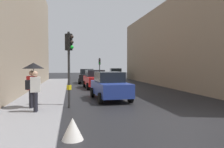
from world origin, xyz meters
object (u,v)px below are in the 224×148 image
car_red_sedan (95,79)px  car_dark_suv (87,76)px  warning_sign_triangle (73,129)px  traffic_light_far_median (100,65)px  car_green_estate (115,74)px  pedestrian_with_umbrella (33,72)px  pedestrian_with_black_backpack (34,89)px  traffic_light_near_right (69,56)px  car_blue_van (110,86)px

car_red_sedan → car_dark_suv: bearing=92.8°
warning_sign_triangle → traffic_light_far_median: bearing=80.6°
warning_sign_triangle → car_green_estate: bearing=75.7°
pedestrian_with_umbrella → pedestrian_with_black_backpack: 1.17m
traffic_light_far_median → car_red_sedan: bearing=-100.1°
traffic_light_near_right → pedestrian_with_black_backpack: traffic_light_near_right is taller
car_blue_van → car_green_estate: size_ratio=1.00×
pedestrian_with_umbrella → car_blue_van: bearing=33.6°
car_blue_van → pedestrian_with_black_backpack: (-4.00, -3.72, 0.29)m
warning_sign_triangle → pedestrian_with_black_backpack: bearing=114.6°
car_green_estate → pedestrian_with_black_backpack: (-8.50, -23.59, 0.29)m
traffic_light_near_right → pedestrian_with_umbrella: (-1.69, -0.48, -0.83)m
traffic_light_far_median → warning_sign_triangle: size_ratio=5.04×
car_blue_van → car_red_sedan: bearing=91.1°
car_red_sedan → pedestrian_with_umbrella: (-4.07, -9.99, 0.96)m
car_blue_van → car_green_estate: same height
traffic_light_far_median → car_green_estate: bearing=43.8°
traffic_light_far_median → car_dark_suv: size_ratio=0.76×
traffic_light_far_median → pedestrian_with_black_backpack: bearing=-105.1°
car_red_sedan → car_dark_suv: (-0.32, 6.36, 0.00)m
car_blue_van → car_green_estate: bearing=77.2°
car_green_estate → pedestrian_with_black_backpack: 25.07m
car_red_sedan → traffic_light_far_median: bearing=79.9°
warning_sign_triangle → car_dark_suv: bearing=84.6°
traffic_light_near_right → car_red_sedan: bearing=75.9°
traffic_light_far_median → car_red_sedan: size_ratio=0.76×
car_dark_suv → pedestrian_with_black_backpack: pedestrian_with_black_backpack is taller
traffic_light_far_median → car_dark_suv: bearing=-120.3°
warning_sign_triangle → pedestrian_with_umbrella: bearing=112.1°
car_green_estate → pedestrian_with_umbrella: bearing=-111.0°
car_green_estate → warning_sign_triangle: bearing=-104.3°
warning_sign_triangle → traffic_light_near_right: bearing=91.3°
car_green_estate → pedestrian_with_black_backpack: bearing=-109.8°
car_dark_suv → pedestrian_with_umbrella: 16.80m
traffic_light_near_right → warning_sign_triangle: size_ratio=5.96×
car_red_sedan → car_blue_van: 7.20m
traffic_light_near_right → warning_sign_triangle: traffic_light_near_right is taller
car_red_sedan → car_dark_suv: size_ratio=0.99×
traffic_light_far_median → pedestrian_with_black_backpack: traffic_light_far_median is taller
traffic_light_far_median → pedestrian_with_black_backpack: (-5.63, -20.84, -1.10)m
traffic_light_far_median → car_green_estate: size_ratio=0.76×
car_blue_van → pedestrian_with_black_backpack: size_ratio=2.43×
pedestrian_with_black_backpack → car_red_sedan: bearing=70.5°
car_dark_suv → pedestrian_with_umbrella: pedestrian_with_umbrella is taller
car_green_estate → car_red_sedan: bearing=-110.1°
car_blue_van → warning_sign_triangle: size_ratio=6.63×
traffic_light_near_right → car_dark_suv: bearing=82.6°
traffic_light_far_median → pedestrian_with_umbrella: bearing=-106.3°
traffic_light_near_right → warning_sign_triangle: bearing=-88.7°
car_dark_suv → pedestrian_with_umbrella: (-3.75, -16.35, 0.96)m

